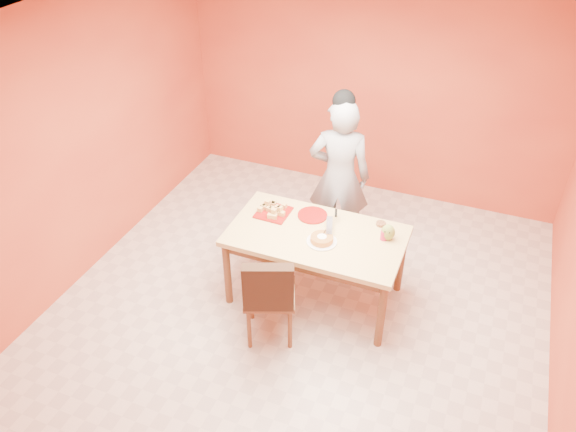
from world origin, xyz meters
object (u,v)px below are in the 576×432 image
at_px(magenta_glass, 384,235).
at_px(checker_tin, 381,224).
at_px(person, 339,177).
at_px(sponge_cake, 322,239).
at_px(egg_ornament, 388,232).
at_px(red_dinner_plate, 312,215).
at_px(dining_table, 316,242).
at_px(dining_chair, 269,293).
at_px(pastry_platter, 273,212).

height_order(magenta_glass, checker_tin, magenta_glass).
bearing_deg(person, sponge_cake, 85.86).
relative_size(sponge_cake, egg_ornament, 1.31).
distance_m(sponge_cake, egg_ornament, 0.60).
bearing_deg(sponge_cake, magenta_glass, 25.92).
height_order(red_dinner_plate, checker_tin, checker_tin).
bearing_deg(magenta_glass, dining_table, -165.92).
relative_size(dining_chair, pastry_platter, 3.20).
xyz_separation_m(egg_ornament, checker_tin, (-0.11, 0.19, -0.06)).
distance_m(pastry_platter, egg_ornament, 1.11).
bearing_deg(dining_table, person, 93.94).
height_order(sponge_cake, egg_ornament, egg_ornament).
distance_m(red_dinner_plate, egg_ornament, 0.76).
distance_m(dining_chair, magenta_glass, 1.15).
bearing_deg(red_dinner_plate, sponge_cake, -58.56).
height_order(sponge_cake, checker_tin, sponge_cake).
height_order(sponge_cake, magenta_glass, magenta_glass).
distance_m(sponge_cake, magenta_glass, 0.56).
bearing_deg(red_dinner_plate, magenta_glass, -8.23).
height_order(dining_chair, red_dinner_plate, dining_chair).
xyz_separation_m(red_dinner_plate, magenta_glass, (0.72, -0.10, 0.04)).
height_order(pastry_platter, red_dinner_plate, same).
bearing_deg(pastry_platter, dining_table, -17.27).
relative_size(dining_chair, checker_tin, 10.75).
distance_m(pastry_platter, checker_tin, 1.02).
distance_m(dining_chair, sponge_cake, 0.68).
relative_size(dining_chair, egg_ornament, 6.17).
relative_size(pastry_platter, checker_tin, 3.36).
bearing_deg(egg_ornament, magenta_glass, -176.15).
bearing_deg(checker_tin, sponge_cake, -133.70).
bearing_deg(pastry_platter, magenta_glass, -0.33).
xyz_separation_m(dining_table, red_dinner_plate, (-0.13, 0.25, 0.10)).
height_order(dining_table, dining_chair, dining_chair).
bearing_deg(person, egg_ornament, 121.67).
relative_size(dining_table, person, 0.93).
xyz_separation_m(sponge_cake, checker_tin, (0.43, 0.45, -0.02)).
xyz_separation_m(red_dinner_plate, egg_ornament, (0.75, -0.09, 0.07)).
height_order(dining_table, checker_tin, checker_tin).
bearing_deg(pastry_platter, person, 58.19).
bearing_deg(dining_table, egg_ornament, 14.62).
bearing_deg(dining_chair, person, 62.62).
bearing_deg(magenta_glass, pastry_platter, 179.67).
xyz_separation_m(magenta_glass, checker_tin, (-0.08, 0.20, -0.03)).
bearing_deg(pastry_platter, dining_chair, -70.09).
relative_size(dining_table, pastry_platter, 5.31).
height_order(egg_ornament, magenta_glass, egg_ornament).
bearing_deg(red_dinner_plate, egg_ornament, -6.84).
bearing_deg(pastry_platter, egg_ornament, 0.40).
bearing_deg(person, dining_chair, 71.56).
height_order(person, magenta_glass, person).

